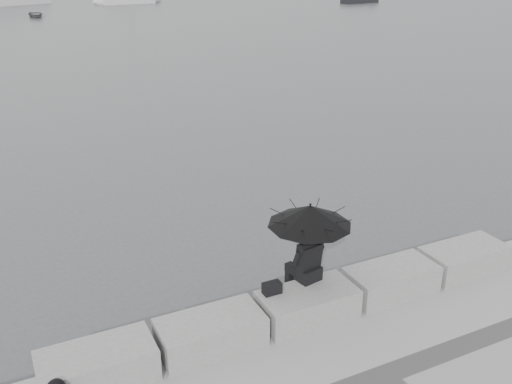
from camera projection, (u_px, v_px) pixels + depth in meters
ground at (293, 327)px, 9.97m from camera, size 360.00×360.00×0.00m
stone_block_far_left at (97, 366)px, 7.93m from camera, size 1.60×0.80×0.50m
stone_block_left at (211, 333)px, 8.62m from camera, size 1.60×0.80×0.50m
stone_block_centre at (307, 304)px, 9.31m from camera, size 1.60×0.80×0.50m
stone_block_right at (391, 280)px, 10.00m from camera, size 1.60×0.80×0.50m
stone_block_far_right at (463, 259)px, 10.68m from camera, size 1.60×0.80×0.50m
seated_person at (310, 223)px, 9.15m from camera, size 1.38×1.38×1.39m
bag at (272, 288)px, 9.13m from camera, size 0.30×0.17×0.19m
small_motorboat at (360, 0)px, 71.67m from camera, size 5.17×2.14×1.10m
dinghy at (35, 14)px, 56.37m from camera, size 3.16×1.41×0.53m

